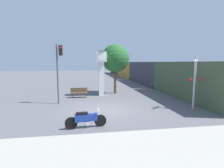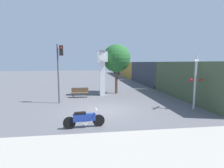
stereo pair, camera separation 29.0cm
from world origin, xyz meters
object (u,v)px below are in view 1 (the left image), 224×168
at_px(traffic_light, 59,63).
at_px(bench, 79,92).
at_px(motorcycle, 86,119).
at_px(clock_tower, 101,65).
at_px(railroad_crossing_signal, 195,80).
at_px(freight_train, 136,71).
at_px(street_tree, 115,59).

distance_m(traffic_light, bench, 3.81).
bearing_deg(motorcycle, bench, 87.31).
height_order(clock_tower, railroad_crossing_signal, clock_tower).
bearing_deg(freight_train, clock_tower, -118.13).
height_order(street_tree, bench, street_tree).
distance_m(traffic_light, street_tree, 6.57).
distance_m(clock_tower, traffic_light, 4.68).
bearing_deg(railroad_crossing_signal, freight_train, 84.36).
height_order(freight_train, street_tree, street_tree).
bearing_deg(traffic_light, street_tree, 36.72).
xyz_separation_m(motorcycle, freight_train, (9.82, 23.98, 1.25)).
height_order(freight_train, railroad_crossing_signal, railroad_crossing_signal).
bearing_deg(traffic_light, railroad_crossing_signal, -18.28).
bearing_deg(traffic_light, clock_tower, 38.44).
bearing_deg(freight_train, traffic_light, -123.04).
bearing_deg(motorcycle, street_tree, 64.70).
xyz_separation_m(freight_train, traffic_light, (-11.85, -18.21, 1.56)).
height_order(motorcycle, railroad_crossing_signal, railroad_crossing_signal).
height_order(clock_tower, freight_train, clock_tower).
bearing_deg(bench, railroad_crossing_signal, -33.13).
bearing_deg(clock_tower, bench, -162.21).
bearing_deg(motorcycle, freight_train, 60.86).
bearing_deg(bench, freight_train, 57.00).
relative_size(traffic_light, railroad_crossing_signal, 1.25).
distance_m(motorcycle, railroad_crossing_signal, 8.28).
bearing_deg(street_tree, traffic_light, -143.28).
distance_m(motorcycle, bench, 7.99).
xyz_separation_m(railroad_crossing_signal, bench, (-8.29, 5.41, -1.60)).
bearing_deg(traffic_light, bench, 56.65).
xyz_separation_m(clock_tower, bench, (-2.22, -0.71, -2.55)).
distance_m(freight_train, street_tree, 15.87).
xyz_separation_m(clock_tower, traffic_light, (-3.66, -2.91, 0.22)).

